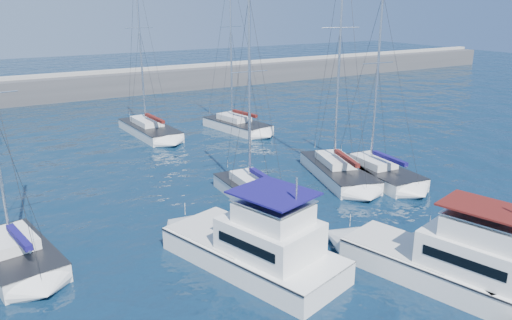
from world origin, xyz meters
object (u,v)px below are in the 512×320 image
motor_yacht_stbd_outer (472,265)px  sailboat_mid_e (377,172)px  motor_yacht_stbd_inner (456,265)px  sailboat_mid_c (254,191)px  sailboat_back_b (149,129)px  sailboat_mid_a (16,255)px  sailboat_back_c (237,125)px  motor_yacht_port_inner (259,248)px  sailboat_mid_d (338,171)px

motor_yacht_stbd_outer → sailboat_mid_e: sailboat_mid_e is taller
motor_yacht_stbd_inner → sailboat_mid_c: size_ratio=0.76×
sailboat_back_b → sailboat_mid_a: bearing=-126.9°
sailboat_mid_e → sailboat_back_c: size_ratio=0.82×
motor_yacht_stbd_outer → sailboat_mid_c: (-3.46, 14.19, -0.42)m
motor_yacht_stbd_inner → sailboat_mid_e: (7.36, 12.86, -0.62)m
sailboat_mid_c → sailboat_mid_e: bearing=-4.7°
sailboat_back_c → motor_yacht_port_inner: bearing=-126.5°
sailboat_mid_c → motor_yacht_stbd_outer: bearing=-74.0°
sailboat_mid_e → sailboat_back_b: sailboat_back_b is taller
motor_yacht_stbd_inner → sailboat_mid_c: (-2.46, 14.06, -0.61)m
sailboat_mid_a → sailboat_back_c: 29.27m
sailboat_mid_c → sailboat_mid_e: 9.90m
sailboat_mid_c → sailboat_back_b: size_ratio=0.81×
sailboat_mid_a → sailboat_mid_e: sailboat_mid_a is taller
sailboat_mid_c → sailboat_mid_d: bearing=5.8°
sailboat_back_b → motor_yacht_port_inner: bearing=-101.4°
motor_yacht_port_inner → sailboat_back_b: (3.98, 27.93, -0.60)m
sailboat_mid_c → sailboat_back_c: size_ratio=0.81×
motor_yacht_port_inner → motor_yacht_stbd_outer: (7.89, -6.17, -0.19)m
sailboat_mid_d → sailboat_mid_a: bearing=-158.3°
sailboat_mid_a → sailboat_back_b: 25.77m
motor_yacht_port_inner → sailboat_mid_a: bearing=131.0°
sailboat_mid_c → sailboat_mid_e: (9.83, -1.21, -0.01)m
sailboat_mid_a → sailboat_back_b: size_ratio=0.83×
sailboat_mid_a → sailboat_back_c: size_ratio=0.83×
sailboat_mid_a → sailboat_mid_d: bearing=-5.0°
motor_yacht_port_inner → sailboat_back_b: 28.22m
sailboat_mid_d → sailboat_back_c: 16.61m
motor_yacht_port_inner → sailboat_back_b: sailboat_back_b is taller
sailboat_mid_c → sailboat_mid_d: sailboat_mid_d is taller
sailboat_mid_e → motor_yacht_port_inner: bearing=-150.5°
sailboat_back_b → sailboat_back_c: size_ratio=1.00×
motor_yacht_stbd_inner → motor_yacht_stbd_outer: motor_yacht_stbd_inner is taller
motor_yacht_stbd_inner → sailboat_back_b: sailboat_back_b is taller
sailboat_back_b → sailboat_back_c: 8.79m
sailboat_mid_d → sailboat_mid_e: 2.85m
sailboat_mid_e → motor_yacht_stbd_inner: bearing=-115.9°
sailboat_mid_d → motor_yacht_port_inner: bearing=-128.1°
sailboat_mid_a → sailboat_mid_c: 14.79m
sailboat_mid_a → sailboat_mid_e: size_ratio=1.01×
motor_yacht_stbd_inner → sailboat_back_c: bearing=64.6°
sailboat_mid_a → sailboat_mid_d: (22.22, 2.02, 0.03)m
sailboat_mid_e → sailboat_back_c: (-1.95, 18.27, 0.03)m
motor_yacht_stbd_outer → motor_yacht_stbd_inner: bearing=-171.6°
motor_yacht_port_inner → motor_yacht_stbd_outer: bearing=-54.8°
motor_yacht_stbd_inner → sailboat_mid_e: bearing=44.6°
sailboat_mid_c → sailboat_back_b: sailboat_back_b is taller
sailboat_mid_e → sailboat_back_c: 18.37m
sailboat_mid_d → sailboat_back_c: (0.36, 16.61, -0.00)m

